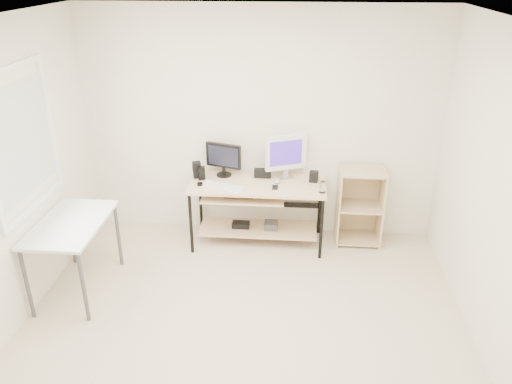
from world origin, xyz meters
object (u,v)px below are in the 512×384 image
object	(u,v)px
desk	(255,200)
black_monitor	(224,158)
audio_controller	(201,173)
white_imac	(286,154)
side_table	(71,230)
shelf_unit	(359,204)

from	to	relation	value
desk	black_monitor	world-z (taller)	black_monitor
desk	audio_controller	world-z (taller)	audio_controller
black_monitor	white_imac	distance (m)	0.70
side_table	white_imac	xyz separation A→B (m)	(1.98, 1.23, 0.37)
side_table	shelf_unit	distance (m)	3.09
black_monitor	white_imac	world-z (taller)	white_imac
side_table	audio_controller	bearing A→B (deg)	46.38
shelf_unit	audio_controller	bearing A→B (deg)	-176.10
white_imac	audio_controller	bearing A→B (deg)	164.75
desk	black_monitor	size ratio (longest dim) A/B	3.66
shelf_unit	white_imac	world-z (taller)	white_imac
side_table	black_monitor	bearing A→B (deg)	43.90
desk	white_imac	size ratio (longest dim) A/B	2.98
desk	audio_controller	xyz separation A→B (m)	(-0.61, 0.04, 0.29)
side_table	black_monitor	xyz separation A→B (m)	(1.28, 1.23, 0.30)
desk	shelf_unit	bearing A→B (deg)	7.77
audio_controller	white_imac	bearing A→B (deg)	-10.85
shelf_unit	audio_controller	xyz separation A→B (m)	(-1.78, -0.12, 0.38)
white_imac	side_table	bearing A→B (deg)	-171.30
shelf_unit	white_imac	distance (m)	1.03
desk	shelf_unit	size ratio (longest dim) A/B	1.67
side_table	black_monitor	size ratio (longest dim) A/B	2.44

